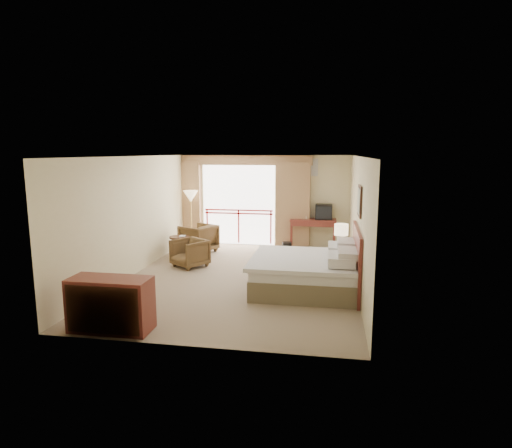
% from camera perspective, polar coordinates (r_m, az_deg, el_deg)
% --- Properties ---
extents(floor, '(7.00, 7.00, 0.00)m').
position_cam_1_polar(floor, '(9.70, -1.91, -7.16)').
color(floor, gray).
rests_on(floor, ground).
extents(ceiling, '(7.00, 7.00, 0.00)m').
position_cam_1_polar(ceiling, '(9.28, -2.00, 9.01)').
color(ceiling, white).
rests_on(ceiling, wall_back).
extents(wall_back, '(5.00, 0.00, 5.00)m').
position_cam_1_polar(wall_back, '(12.81, 1.19, 3.13)').
color(wall_back, beige).
rests_on(wall_back, ground).
extents(wall_front, '(5.00, 0.00, 5.00)m').
position_cam_1_polar(wall_front, '(6.07, -8.62, -4.28)').
color(wall_front, beige).
rests_on(wall_front, ground).
extents(wall_left, '(0.00, 7.00, 7.00)m').
position_cam_1_polar(wall_left, '(10.19, -15.86, 1.09)').
color(wall_left, beige).
rests_on(wall_left, ground).
extents(wall_right, '(0.00, 7.00, 7.00)m').
position_cam_1_polar(wall_right, '(9.23, 13.44, 0.33)').
color(wall_right, beige).
rests_on(wall_right, ground).
extents(balcony_door, '(2.40, 0.00, 2.40)m').
position_cam_1_polar(balcony_door, '(12.95, -2.33, 2.53)').
color(balcony_door, white).
rests_on(balcony_door, wall_back).
extents(balcony_railing, '(2.09, 0.03, 1.02)m').
position_cam_1_polar(balcony_railing, '(12.99, -2.34, 0.82)').
color(balcony_railing, '#A2110D').
rests_on(balcony_railing, wall_back).
extents(curtain_left, '(1.00, 0.26, 2.50)m').
position_cam_1_polar(curtain_left, '(13.26, -9.45, 2.79)').
color(curtain_left, '#8D6644').
rests_on(curtain_left, wall_back).
extents(curtain_right, '(1.00, 0.26, 2.50)m').
position_cam_1_polar(curtain_right, '(12.58, 4.93, 2.52)').
color(curtain_right, '#8D6644').
rests_on(curtain_right, wall_back).
extents(valance, '(4.40, 0.22, 0.28)m').
position_cam_1_polar(valance, '(12.76, -2.46, 8.50)').
color(valance, '#8D6644').
rests_on(valance, wall_back).
extents(hvac_vent, '(0.50, 0.04, 0.50)m').
position_cam_1_polar(hvac_vent, '(12.58, 7.10, 7.51)').
color(hvac_vent, silver).
rests_on(hvac_vent, wall_back).
extents(bed, '(2.13, 2.06, 0.97)m').
position_cam_1_polar(bed, '(8.84, 6.89, -6.35)').
color(bed, brown).
rests_on(bed, floor).
extents(headboard, '(0.06, 2.10, 1.30)m').
position_cam_1_polar(headboard, '(8.78, 13.24, -4.80)').
color(headboard, maroon).
rests_on(headboard, wall_right).
extents(framed_art, '(0.04, 0.72, 0.60)m').
position_cam_1_polar(framed_art, '(8.57, 13.63, 3.00)').
color(framed_art, black).
rests_on(framed_art, wall_right).
extents(nightstand, '(0.45, 0.52, 0.58)m').
position_cam_1_polar(nightstand, '(10.12, 11.17, -4.90)').
color(nightstand, maroon).
rests_on(nightstand, floor).
extents(table_lamp, '(0.32, 0.32, 0.56)m').
position_cam_1_polar(table_lamp, '(10.02, 11.30, -0.80)').
color(table_lamp, tan).
rests_on(table_lamp, nightstand).
extents(phone, '(0.21, 0.18, 0.08)m').
position_cam_1_polar(phone, '(9.90, 10.97, -3.24)').
color(phone, black).
rests_on(phone, nightstand).
extents(desk, '(1.33, 0.64, 0.87)m').
position_cam_1_polar(desk, '(12.64, 7.63, -0.13)').
color(desk, maroon).
rests_on(desk, floor).
extents(tv, '(0.48, 0.38, 0.44)m').
position_cam_1_polar(tv, '(12.51, 9.04, 1.61)').
color(tv, black).
rests_on(tv, desk).
extents(coffee_maker, '(0.15, 0.15, 0.25)m').
position_cam_1_polar(coffee_maker, '(12.55, 6.06, 1.28)').
color(coffee_maker, black).
rests_on(coffee_maker, desk).
extents(cup, '(0.07, 0.07, 0.09)m').
position_cam_1_polar(cup, '(12.50, 6.72, 0.87)').
color(cup, white).
rests_on(cup, desk).
extents(wastebasket, '(0.30, 0.30, 0.33)m').
position_cam_1_polar(wastebasket, '(11.88, 4.15, -3.21)').
color(wastebasket, black).
rests_on(wastebasket, floor).
extents(armchair_far, '(1.15, 1.14, 0.78)m').
position_cam_1_polar(armchair_far, '(12.21, -7.64, -3.71)').
color(armchair_far, '#4D361C').
rests_on(armchair_far, floor).
extents(armchair_near, '(1.03, 1.03, 0.68)m').
position_cam_1_polar(armchair_near, '(10.72, -8.79, -5.62)').
color(armchair_near, '#4D361C').
rests_on(armchair_near, floor).
extents(side_table, '(0.53, 0.53, 0.57)m').
position_cam_1_polar(side_table, '(11.54, -10.16, -2.55)').
color(side_table, black).
rests_on(side_table, floor).
extents(book, '(0.20, 0.24, 0.02)m').
position_cam_1_polar(book, '(11.50, -10.19, -1.65)').
color(book, white).
rests_on(book, side_table).
extents(floor_lamp, '(0.43, 0.43, 1.67)m').
position_cam_1_polar(floor_lamp, '(12.76, -8.69, 3.38)').
color(floor_lamp, tan).
rests_on(floor_lamp, floor).
extents(dresser, '(1.28, 0.54, 0.85)m').
position_cam_1_polar(dresser, '(7.21, -18.82, -10.11)').
color(dresser, maroon).
rests_on(dresser, floor).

